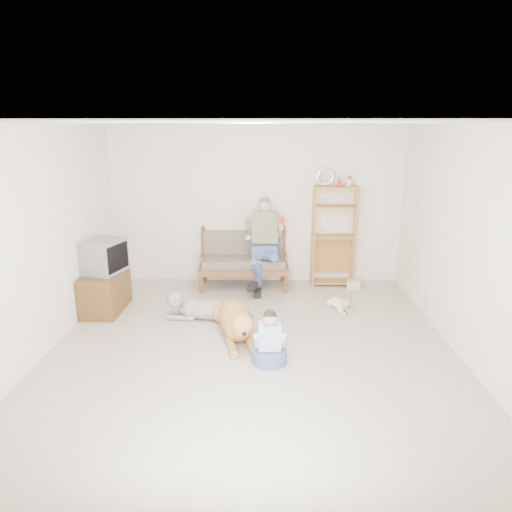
{
  "coord_description": "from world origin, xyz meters",
  "views": [
    {
      "loc": [
        0.15,
        -5.06,
        2.66
      ],
      "look_at": [
        0.03,
        1.0,
        0.94
      ],
      "focal_mm": 32.0,
      "sensor_mm": 36.0,
      "label": 1
    }
  ],
  "objects_px": {
    "tv_stand": "(105,291)",
    "etagere": "(334,235)",
    "golden_retriever": "(236,321)",
    "loveseat": "(244,259)"
  },
  "relations": [
    {
      "from": "loveseat",
      "to": "etagere",
      "type": "distance_m",
      "value": 1.59
    },
    {
      "from": "etagere",
      "to": "loveseat",
      "type": "bearing_deg",
      "value": -175.83
    },
    {
      "from": "loveseat",
      "to": "etagere",
      "type": "xyz_separation_m",
      "value": [
        1.54,
        0.11,
        0.4
      ]
    },
    {
      "from": "tv_stand",
      "to": "etagere",
      "type": "bearing_deg",
      "value": 20.96
    },
    {
      "from": "etagere",
      "to": "tv_stand",
      "type": "xyz_separation_m",
      "value": [
        -3.56,
        -1.26,
        -0.58
      ]
    },
    {
      "from": "loveseat",
      "to": "golden_retriever",
      "type": "bearing_deg",
      "value": -92.78
    },
    {
      "from": "etagere",
      "to": "golden_retriever",
      "type": "distance_m",
      "value": 2.69
    },
    {
      "from": "etagere",
      "to": "golden_retriever",
      "type": "bearing_deg",
      "value": -126.7
    },
    {
      "from": "loveseat",
      "to": "tv_stand",
      "type": "distance_m",
      "value": 2.33
    },
    {
      "from": "tv_stand",
      "to": "golden_retriever",
      "type": "xyz_separation_m",
      "value": [
        2.0,
        -0.82,
        -0.1
      ]
    }
  ]
}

